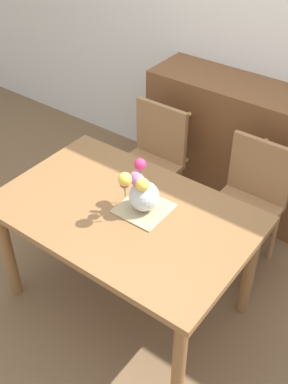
% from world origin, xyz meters
% --- Properties ---
extents(ground_plane, '(12.00, 12.00, 0.00)m').
position_xyz_m(ground_plane, '(0.00, 0.00, 0.00)').
color(ground_plane, brown).
extents(back_wall, '(7.00, 0.10, 2.80)m').
position_xyz_m(back_wall, '(0.00, 1.60, 1.40)').
color(back_wall, silver).
rests_on(back_wall, ground_plane).
extents(dining_table, '(1.42, 0.92, 0.76)m').
position_xyz_m(dining_table, '(0.00, 0.00, 0.66)').
color(dining_table, olive).
rests_on(dining_table, ground_plane).
extents(chair_left, '(0.42, 0.42, 0.90)m').
position_xyz_m(chair_left, '(-0.39, 0.80, 0.52)').
color(chair_left, '#9E7047').
rests_on(chair_left, ground_plane).
extents(chair_right, '(0.42, 0.42, 0.90)m').
position_xyz_m(chair_right, '(0.39, 0.80, 0.52)').
color(chair_right, '#9E7047').
rests_on(chair_right, ground_plane).
extents(dresser, '(1.40, 0.47, 1.00)m').
position_xyz_m(dresser, '(0.02, 1.33, 0.50)').
color(dresser, brown).
rests_on(dresser, ground_plane).
extents(placemat, '(0.27, 0.27, 0.01)m').
position_xyz_m(placemat, '(0.08, 0.07, 0.77)').
color(placemat, tan).
rests_on(placemat, dining_table).
extents(flower_vase, '(0.21, 0.24, 0.29)m').
position_xyz_m(flower_vase, '(0.07, 0.06, 0.89)').
color(flower_vase, silver).
rests_on(flower_vase, placemat).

